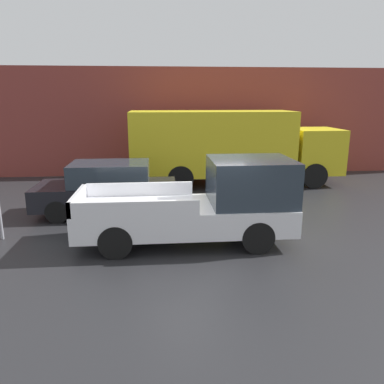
# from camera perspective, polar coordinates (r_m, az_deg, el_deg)

# --- Properties ---
(ground_plane) EXTENTS (60.00, 60.00, 0.00)m
(ground_plane) POSITION_cam_1_polar(r_m,az_deg,el_deg) (9.90, 1.86, -7.68)
(ground_plane) COLOR #232326
(building_wall) EXTENTS (28.00, 0.15, 5.09)m
(building_wall) POSITION_cam_1_polar(r_m,az_deg,el_deg) (18.34, -1.60, 10.61)
(building_wall) COLOR brown
(building_wall) RESTS_ON ground
(pickup_truck) EXTENTS (5.49, 2.05, 2.18)m
(pickup_truck) POSITION_cam_1_polar(r_m,az_deg,el_deg) (9.69, 2.22, -1.84)
(pickup_truck) COLOR silver
(pickup_truck) RESTS_ON ground
(car) EXTENTS (4.47, 1.94, 1.68)m
(car) POSITION_cam_1_polar(r_m,az_deg,el_deg) (12.40, -12.69, 0.58)
(car) COLOR black
(car) RESTS_ON ground
(delivery_truck) EXTENTS (8.94, 2.38, 3.14)m
(delivery_truck) POSITION_cam_1_polar(r_m,az_deg,el_deg) (16.20, 5.66, 7.17)
(delivery_truck) COLOR gold
(delivery_truck) RESTS_ON ground
(newspaper_box) EXTENTS (0.45, 0.40, 1.10)m
(newspaper_box) POSITION_cam_1_polar(r_m,az_deg,el_deg) (18.24, -2.35, 4.27)
(newspaper_box) COLOR gold
(newspaper_box) RESTS_ON ground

